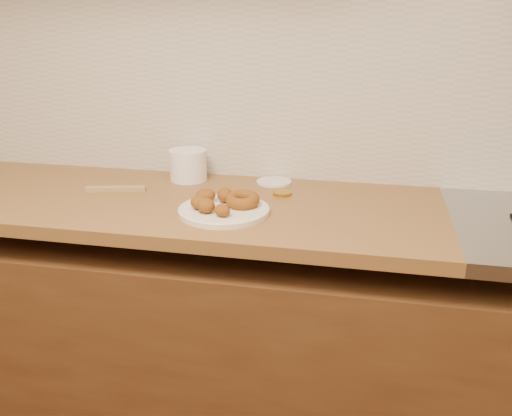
# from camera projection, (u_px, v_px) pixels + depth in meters

# --- Properties ---
(wall_back) EXTENTS (4.00, 0.02, 2.70)m
(wall_back) POSITION_uv_depth(u_px,v_px,m) (296.00, 46.00, 1.78)
(wall_back) COLOR #B3A88D
(wall_back) RESTS_ON ground
(base_cabinet) EXTENTS (3.60, 0.60, 0.77)m
(base_cabinet) POSITION_uv_depth(u_px,v_px,m) (276.00, 349.00, 1.82)
(base_cabinet) COLOR #56371B
(base_cabinet) RESTS_ON floor
(butcher_block) EXTENTS (2.30, 0.62, 0.04)m
(butcher_block) POSITION_uv_depth(u_px,v_px,m) (83.00, 197.00, 1.78)
(butcher_block) COLOR brown
(butcher_block) RESTS_ON base_cabinet
(backsplash) EXTENTS (3.60, 0.02, 0.60)m
(backsplash) POSITION_uv_depth(u_px,v_px,m) (294.00, 92.00, 1.82)
(backsplash) COLOR beige
(backsplash) RESTS_ON wall_back
(donut_plate) EXTENTS (0.27, 0.27, 0.02)m
(donut_plate) POSITION_uv_depth(u_px,v_px,m) (224.00, 211.00, 1.58)
(donut_plate) COLOR white
(donut_plate) RESTS_ON butcher_block
(ring_donut) EXTENTS (0.12, 0.12, 0.05)m
(ring_donut) POSITION_uv_depth(u_px,v_px,m) (242.00, 200.00, 1.59)
(ring_donut) COLOR brown
(ring_donut) RESTS_ON donut_plate
(fried_dough_chunks) EXTENTS (0.15, 0.19, 0.04)m
(fried_dough_chunks) POSITION_uv_depth(u_px,v_px,m) (211.00, 201.00, 1.58)
(fried_dough_chunks) COLOR brown
(fried_dough_chunks) RESTS_ON donut_plate
(plastic_tub) EXTENTS (0.14, 0.14, 0.11)m
(plastic_tub) POSITION_uv_depth(u_px,v_px,m) (188.00, 165.00, 1.88)
(plastic_tub) COLOR white
(plastic_tub) RESTS_ON butcher_block
(tub_lid) EXTENTS (0.15, 0.15, 0.01)m
(tub_lid) POSITION_uv_depth(u_px,v_px,m) (274.00, 182.00, 1.86)
(tub_lid) COLOR silver
(tub_lid) RESTS_ON butcher_block
(brass_jar_lid) EXTENTS (0.08, 0.08, 0.01)m
(brass_jar_lid) POSITION_uv_depth(u_px,v_px,m) (282.00, 193.00, 1.74)
(brass_jar_lid) COLOR #BC8E23
(brass_jar_lid) RESTS_ON butcher_block
(wooden_utensil) EXTENTS (0.19, 0.07, 0.02)m
(wooden_utensil) POSITION_uv_depth(u_px,v_px,m) (116.00, 189.00, 1.77)
(wooden_utensil) COLOR #9A8351
(wooden_utensil) RESTS_ON butcher_block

